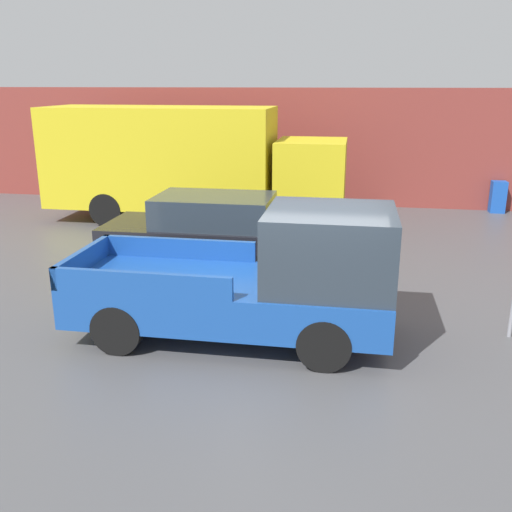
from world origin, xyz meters
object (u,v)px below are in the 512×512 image
at_px(car, 210,233).
at_px(delivery_truck, 185,161).
at_px(newspaper_box, 498,197).
at_px(pickup_truck, 263,280).

relative_size(car, delivery_truck, 0.52).
relative_size(car, newspaper_box, 4.52).
bearing_deg(newspaper_box, delivery_truck, -163.87).
relative_size(delivery_truck, newspaper_box, 8.70).
relative_size(pickup_truck, newspaper_box, 5.06).
height_order(car, newspaper_box, car).
distance_m(delivery_truck, newspaper_box, 9.93).
bearing_deg(pickup_truck, car, 117.11).
height_order(delivery_truck, newspaper_box, delivery_truck).
distance_m(pickup_truck, newspaper_box, 12.07).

